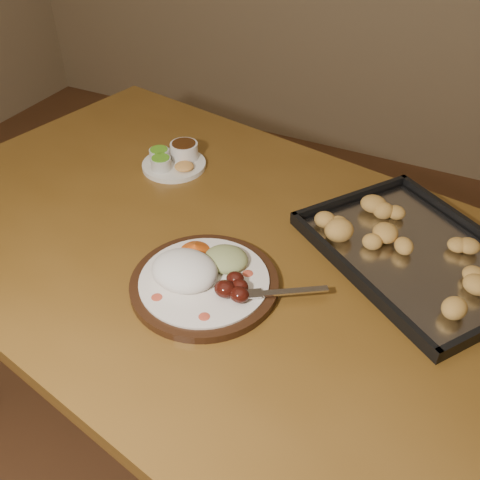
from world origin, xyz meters
The scene contains 5 objects.
ground centered at (0.00, 0.00, 0.00)m, with size 4.00×4.00×0.00m, color brown.
dining_table centered at (0.16, 0.18, 0.65)m, with size 1.65×1.18×0.75m.
dinner_plate centered at (0.17, 0.05, 0.77)m, with size 0.36×0.28×0.06m.
condiment_saucer centered at (-0.10, 0.40, 0.77)m, with size 0.16×0.16×0.05m.
baking_tray centered at (0.52, 0.31, 0.77)m, with size 0.54×0.51×0.05m.
Camera 1 is at (0.56, -0.57, 1.45)m, focal length 40.00 mm.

